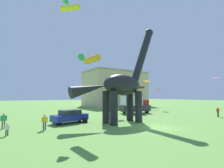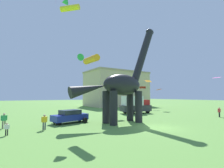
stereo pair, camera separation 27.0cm
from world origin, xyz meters
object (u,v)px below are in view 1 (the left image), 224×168
object	(u,v)px
parked_sedan_left	(70,116)
person_photographer	(7,128)
kite_apex	(89,59)
kite_far_right	(117,79)
kite_near_high	(69,7)
person_strolling_adult	(4,119)
dinosaur_sculpture	(122,85)
kite_trailing	(215,78)
person_far_spectator	(45,121)
kite_mid_right	(147,81)
kite_high_left	(141,87)
kite_mid_left	(158,90)
person_near_flyer	(218,111)
parked_box_truck	(134,104)

from	to	relation	value
parked_sedan_left	person_photographer	distance (m)	7.20
kite_apex	kite_far_right	xyz separation A→B (m)	(8.75, 7.97, -0.71)
kite_near_high	person_strolling_adult	bearing A→B (deg)	161.12
dinosaur_sculpture	kite_trailing	xyz separation A→B (m)	(21.72, -0.69, 2.11)
parked_sedan_left	kite_trailing	distance (m)	28.02
person_far_spectator	kite_near_high	world-z (taller)	kite_near_high
person_strolling_adult	kite_apex	distance (m)	10.39
kite_mid_right	kite_far_right	world-z (taller)	kite_mid_right
kite_high_left	kite_apex	bearing A→B (deg)	-141.86
dinosaur_sculpture	person_photographer	size ratio (longest dim) A/B	12.23
person_photographer	kite_mid_right	bearing A→B (deg)	29.17
person_strolling_adult	kite_mid_left	xyz separation A→B (m)	(29.27, 6.12, 3.77)
kite_mid_left	dinosaur_sculpture	bearing A→B (deg)	-150.92
person_near_flyer	person_strolling_adult	bearing A→B (deg)	39.14
person_strolling_adult	kite_mid_right	distance (m)	33.58
parked_box_truck	kite_mid_left	xyz separation A→B (m)	(8.98, 2.27, 3.03)
parked_sedan_left	kite_apex	size ratio (longest dim) A/B	1.93
person_near_flyer	kite_far_right	distance (m)	16.43
kite_trailing	kite_apex	bearing A→B (deg)	-177.68
parked_sedan_left	parked_box_truck	bearing A→B (deg)	3.26
person_far_spectator	kite_high_left	distance (m)	34.52
dinosaur_sculpture	kite_high_left	size ratio (longest dim) A/B	5.90
kite_high_left	kite_far_right	size ratio (longest dim) A/B	1.84
kite_high_left	kite_near_high	world-z (taller)	kite_near_high
kite_mid_left	kite_trailing	world-z (taller)	kite_trailing
parked_sedan_left	kite_near_high	distance (m)	12.68
kite_far_right	person_far_spectator	bearing A→B (deg)	-155.26
parked_sedan_left	kite_trailing	xyz separation A→B (m)	(27.12, -3.85, 5.90)
parked_box_truck	person_photographer	size ratio (longest dim) A/B	5.68
parked_box_truck	person_near_flyer	xyz separation A→B (m)	(7.26, -11.03, -0.74)
parked_sedan_left	kite_near_high	world-z (taller)	kite_near_high
person_photographer	kite_mid_left	bearing A→B (deg)	21.93
kite_mid_right	kite_mid_left	bearing A→B (deg)	-108.88
dinosaur_sculpture	kite_near_high	xyz separation A→B (m)	(-6.31, 1.52, 8.75)
person_far_spectator	kite_mid_right	xyz separation A→B (m)	(27.76, 14.19, 6.18)
person_far_spectator	kite_apex	bearing A→B (deg)	-171.13
dinosaur_sculpture	kite_trailing	size ratio (longest dim) A/B	8.65
kite_high_left	kite_near_high	size ratio (longest dim) A/B	0.91
person_strolling_adult	person_far_spectator	world-z (taller)	person_strolling_adult
kite_far_right	kite_near_high	distance (m)	13.06
kite_far_right	parked_sedan_left	bearing A→B (deg)	-161.18
person_strolling_adult	kite_high_left	bearing A→B (deg)	3.50
dinosaur_sculpture	person_near_flyer	bearing A→B (deg)	-9.83
kite_apex	parked_sedan_left	bearing A→B (deg)	91.62
dinosaur_sculpture	person_strolling_adult	distance (m)	13.04
parked_box_truck	person_strolling_adult	world-z (taller)	parked_box_truck
kite_high_left	kite_mid_left	world-z (taller)	kite_high_left
person_near_flyer	kite_mid_right	distance (m)	19.76
kite_near_high	kite_trailing	bearing A→B (deg)	-4.51
person_strolling_adult	kite_trailing	world-z (taller)	kite_trailing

